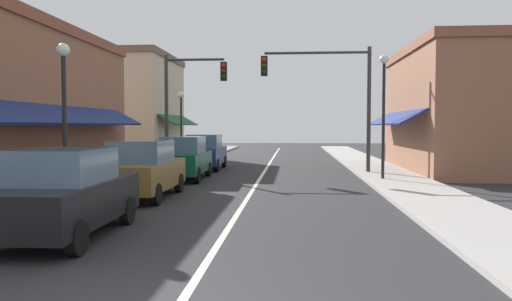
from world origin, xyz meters
The scene contains 15 objects.
ground_plane centered at (0.00, 18.00, 0.00)m, with size 80.00×80.00×0.00m, color #28282B.
sidewalk_left centered at (-5.50, 18.00, 0.06)m, with size 2.60×56.00×0.12m, color gray.
sidewalk_right centered at (5.50, 18.00, 0.06)m, with size 2.60×56.00×0.12m, color #A39E99.
lane_center_stripe centered at (0.00, 18.00, 0.00)m, with size 0.14×52.00×0.01m, color silver.
storefront_right_block centered at (8.99, 20.00, 3.00)m, with size 5.70×10.20×5.99m.
storefront_far_left centered at (-8.85, 28.00, 3.46)m, with size 5.42×8.20×6.92m.
parked_car_nearest_left centered at (-3.09, 4.93, 0.88)m, with size 1.85×4.13×1.77m.
parked_car_second_left centered at (-3.20, 10.28, 0.88)m, with size 1.79×4.11×1.77m.
parked_car_third_left centered at (-3.10, 15.48, 0.88)m, with size 1.83×4.12×1.77m.
parked_car_far_left centered at (-3.07, 20.13, 0.88)m, with size 1.81×4.12×1.77m.
traffic_signal_mast_arm centered at (3.10, 18.26, 3.94)m, with size 4.99×0.50×5.78m.
traffic_signal_left_corner centered at (-3.80, 19.24, 3.73)m, with size 3.09×0.50×5.66m.
street_lamp_left_near centered at (-4.92, 8.78, 3.04)m, with size 0.36×0.36×4.48m.
street_lamp_right_mid centered at (4.94, 15.39, 3.35)m, with size 0.36×0.36×5.00m.
street_lamp_left_far centered at (-5.08, 23.62, 2.86)m, with size 0.36×0.36×4.17m.
Camera 1 is at (1.40, -4.40, 2.22)m, focal length 34.57 mm.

